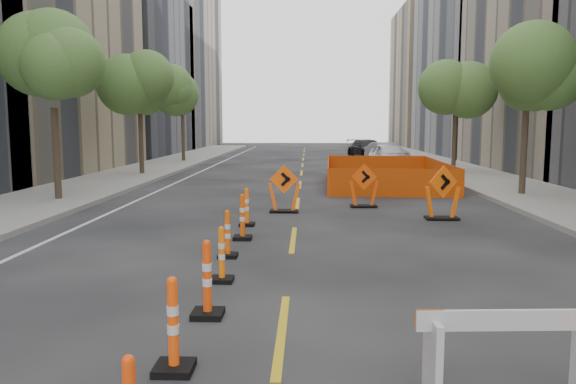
{
  "coord_description": "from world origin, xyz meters",
  "views": [
    {
      "loc": [
        0.34,
        -9.22,
        2.78
      ],
      "look_at": [
        -0.14,
        4.39,
        1.1
      ],
      "focal_mm": 35.0,
      "sensor_mm": 36.0,
      "label": 1
    }
  ],
  "objects_px": {
    "chevron_sign_center": "(364,186)",
    "parked_car_mid": "(387,153)",
    "channelizer_6": "(247,207)",
    "chevron_sign_left": "(284,189)",
    "channelizer_5": "(242,217)",
    "parked_car_far": "(368,149)",
    "parked_car_near": "(389,156)",
    "barricade_board": "(509,356)",
    "chevron_sign_right": "(443,193)",
    "channelizer_1": "(173,325)",
    "channelizer_2": "(207,279)",
    "channelizer_4": "(228,234)",
    "channelizer_3": "(222,254)"
  },
  "relations": [
    {
      "from": "channelizer_2",
      "to": "parked_car_near",
      "type": "xyz_separation_m",
      "value": [
        6.36,
        26.15,
        0.23
      ]
    },
    {
      "from": "parked_car_far",
      "to": "channelizer_5",
      "type": "bearing_deg",
      "value": -116.85
    },
    {
      "from": "channelizer_2",
      "to": "chevron_sign_left",
      "type": "height_order",
      "value": "chevron_sign_left"
    },
    {
      "from": "channelizer_3",
      "to": "chevron_sign_left",
      "type": "relative_size",
      "value": 0.66
    },
    {
      "from": "chevron_sign_left",
      "to": "parked_car_near",
      "type": "xyz_separation_m",
      "value": [
        5.66,
        16.58,
        0.05
      ]
    },
    {
      "from": "channelizer_4",
      "to": "chevron_sign_center",
      "type": "xyz_separation_m",
      "value": [
        3.52,
        7.12,
        0.23
      ]
    },
    {
      "from": "channelizer_1",
      "to": "channelizer_2",
      "type": "xyz_separation_m",
      "value": [
        0.06,
        1.8,
        0.02
      ]
    },
    {
      "from": "channelizer_5",
      "to": "channelizer_6",
      "type": "xyz_separation_m",
      "value": [
        -0.09,
        1.8,
        -0.03
      ]
    },
    {
      "from": "channelizer_3",
      "to": "channelizer_6",
      "type": "bearing_deg",
      "value": 91.51
    },
    {
      "from": "barricade_board",
      "to": "parked_car_far",
      "type": "relative_size",
      "value": 0.37
    },
    {
      "from": "channelizer_3",
      "to": "parked_car_mid",
      "type": "relative_size",
      "value": 0.23
    },
    {
      "from": "parked_car_mid",
      "to": "parked_car_far",
      "type": "xyz_separation_m",
      "value": [
        -0.72,
        5.34,
        0.02
      ]
    },
    {
      "from": "channelizer_4",
      "to": "barricade_board",
      "type": "distance_m",
      "value": 7.01
    },
    {
      "from": "channelizer_3",
      "to": "channelizer_5",
      "type": "height_order",
      "value": "channelizer_5"
    },
    {
      "from": "chevron_sign_left",
      "to": "parked_car_far",
      "type": "relative_size",
      "value": 0.29
    },
    {
      "from": "parked_car_far",
      "to": "channelizer_1",
      "type": "bearing_deg",
      "value": -114.66
    },
    {
      "from": "parked_car_near",
      "to": "chevron_sign_right",
      "type": "bearing_deg",
      "value": -99.25
    },
    {
      "from": "channelizer_2",
      "to": "channelizer_6",
      "type": "relative_size",
      "value": 1.09
    },
    {
      "from": "barricade_board",
      "to": "parked_car_far",
      "type": "height_order",
      "value": "parked_car_far"
    },
    {
      "from": "chevron_sign_right",
      "to": "channelizer_5",
      "type": "bearing_deg",
      "value": -173.76
    },
    {
      "from": "channelizer_4",
      "to": "chevron_sign_center",
      "type": "bearing_deg",
      "value": 63.67
    },
    {
      "from": "channelizer_4",
      "to": "chevron_sign_left",
      "type": "relative_size",
      "value": 0.67
    },
    {
      "from": "channelizer_6",
      "to": "channelizer_3",
      "type": "bearing_deg",
      "value": -88.49
    },
    {
      "from": "channelizer_6",
      "to": "chevron_sign_left",
      "type": "xyz_separation_m",
      "value": [
        0.92,
        2.36,
        0.23
      ]
    },
    {
      "from": "chevron_sign_left",
      "to": "parked_car_mid",
      "type": "relative_size",
      "value": 0.34
    },
    {
      "from": "channelizer_6",
      "to": "chevron_sign_left",
      "type": "distance_m",
      "value": 2.55
    },
    {
      "from": "channelizer_2",
      "to": "channelizer_6",
      "type": "xyz_separation_m",
      "value": [
        -0.21,
        7.21,
        -0.05
      ]
    },
    {
      "from": "channelizer_1",
      "to": "chevron_sign_center",
      "type": "xyz_separation_m",
      "value": [
        3.36,
        12.53,
        0.18
      ]
    },
    {
      "from": "channelizer_2",
      "to": "channelizer_4",
      "type": "bearing_deg",
      "value": 93.52
    },
    {
      "from": "barricade_board",
      "to": "chevron_sign_right",
      "type": "bearing_deg",
      "value": 76.7
    },
    {
      "from": "chevron_sign_right",
      "to": "barricade_board",
      "type": "bearing_deg",
      "value": -122.43
    },
    {
      "from": "channelizer_6",
      "to": "parked_car_mid",
      "type": "relative_size",
      "value": 0.24
    },
    {
      "from": "chevron_sign_right",
      "to": "chevron_sign_left",
      "type": "bearing_deg",
      "value": 143.18
    },
    {
      "from": "barricade_board",
      "to": "channelizer_1",
      "type": "bearing_deg",
      "value": 167.45
    },
    {
      "from": "channelizer_5",
      "to": "parked_car_far",
      "type": "distance_m",
      "value": 31.9
    },
    {
      "from": "channelizer_5",
      "to": "parked_car_mid",
      "type": "bearing_deg",
      "value": 74.83
    },
    {
      "from": "parked_car_far",
      "to": "chevron_sign_right",
      "type": "bearing_deg",
      "value": -107.19
    },
    {
      "from": "channelizer_4",
      "to": "parked_car_far",
      "type": "relative_size",
      "value": 0.2
    },
    {
      "from": "channelizer_4",
      "to": "chevron_sign_right",
      "type": "height_order",
      "value": "chevron_sign_right"
    },
    {
      "from": "chevron_sign_center",
      "to": "chevron_sign_right",
      "type": "bearing_deg",
      "value": -25.4
    },
    {
      "from": "channelizer_6",
      "to": "parked_car_near",
      "type": "height_order",
      "value": "parked_car_near"
    },
    {
      "from": "channelizer_2",
      "to": "channelizer_5",
      "type": "bearing_deg",
      "value": 91.29
    },
    {
      "from": "chevron_sign_right",
      "to": "parked_car_mid",
      "type": "distance_m",
      "value": 23.0
    },
    {
      "from": "channelizer_2",
      "to": "chevron_sign_right",
      "type": "xyz_separation_m",
      "value": [
        5.33,
        8.4,
        0.22
      ]
    },
    {
      "from": "channelizer_4",
      "to": "channelizer_3",
      "type": "bearing_deg",
      "value": -85.14
    },
    {
      "from": "channelizer_5",
      "to": "channelizer_2",
      "type": "bearing_deg",
      "value": -88.71
    },
    {
      "from": "channelizer_2",
      "to": "barricade_board",
      "type": "relative_size",
      "value": 0.6
    },
    {
      "from": "channelizer_1",
      "to": "chevron_sign_right",
      "type": "relative_size",
      "value": 0.7
    },
    {
      "from": "chevron_sign_center",
      "to": "chevron_sign_right",
      "type": "xyz_separation_m",
      "value": [
        2.03,
        -2.32,
        0.06
      ]
    },
    {
      "from": "chevron_sign_center",
      "to": "parked_car_mid",
      "type": "bearing_deg",
      "value": 103.59
    }
  ]
}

